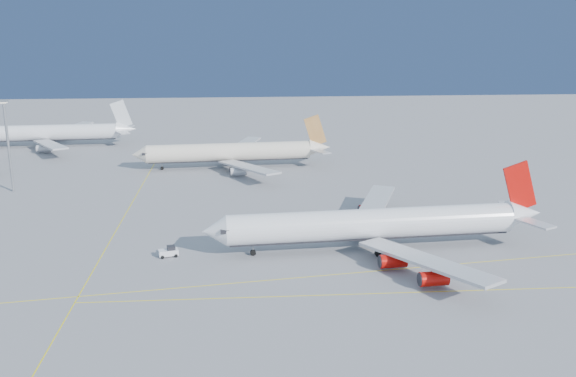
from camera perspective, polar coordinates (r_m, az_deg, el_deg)
The scene contains 7 objects.
ground at distance 118.83m, azimuth 2.43°, elevation -6.65°, with size 500.00×500.00×0.00m, color slate.
taxiway_lines at distance 124.02m, azimuth -4.71°, elevation -5.73°, with size 118.86×140.00×0.02m.
airliner_virgin at distance 125.45m, azimuth 8.06°, elevation -3.15°, with size 67.78×60.71×16.71m.
airliner_etihad at distance 192.11m, azimuth -4.87°, elevation 3.25°, with size 59.28×54.62×15.47m.
airliner_third at distance 237.70m, azimuth -20.41°, elevation 4.67°, with size 59.13×54.43×15.86m.
pushback_tug at distance 123.68m, azimuth -10.53°, elevation -5.54°, with size 3.93×2.90×2.03m.
light_mast at distance 177.85m, azimuth -23.67°, elevation 4.11°, with size 2.04×2.04×23.65m.
Camera 1 is at (-13.05, -109.59, 44.03)m, focal length 40.00 mm.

